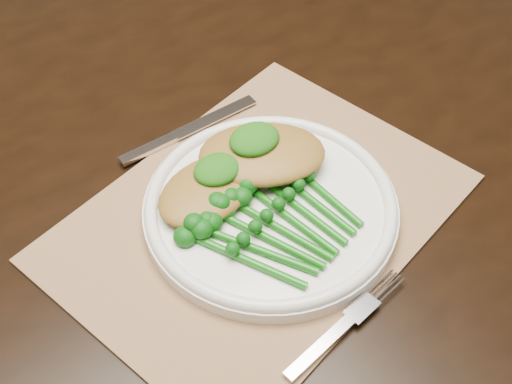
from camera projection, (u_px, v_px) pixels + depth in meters
floor at (242, 372)px, 1.48m from camera, size 4.00×4.00×0.00m
dining_table at (213, 324)px, 1.12m from camera, size 1.66×1.02×0.75m
placemat at (259, 217)px, 0.78m from camera, size 0.50×0.42×0.00m
dinner_plate at (271, 207)px, 0.77m from camera, size 0.28×0.28×0.03m
knife at (177, 135)px, 0.86m from camera, size 0.19×0.02×0.01m
fork at (353, 317)px, 0.69m from camera, size 0.16×0.05×0.01m
chicken_fillet_left at (207, 190)px, 0.77m from camera, size 0.14×0.11×0.02m
chicken_fillet_right at (262, 154)px, 0.79m from camera, size 0.17×0.16×0.03m
pesto_dollop_left at (217, 169)px, 0.77m from camera, size 0.05×0.05×0.02m
pesto_dollop_right at (254, 139)px, 0.78m from camera, size 0.06×0.05×0.02m
broccolini_bundle at (286, 224)px, 0.75m from camera, size 0.19×0.20×0.04m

